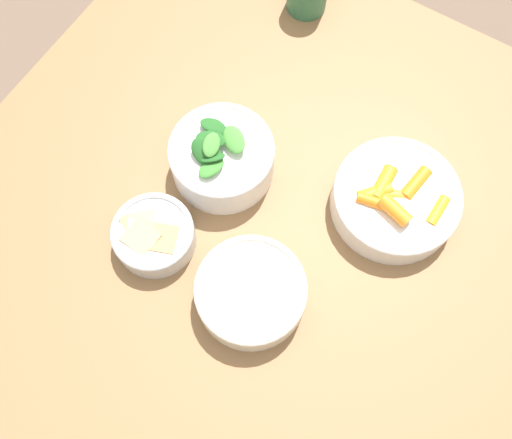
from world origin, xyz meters
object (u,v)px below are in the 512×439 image
(bowl_carrots, at_px, (395,199))
(bowl_beans_hotdog, at_px, (251,293))
(bowl_greens, at_px, (222,157))
(bowl_cookies, at_px, (153,235))

(bowl_carrots, distance_m, bowl_beans_hotdog, 0.26)
(bowl_beans_hotdog, bearing_deg, bowl_carrots, 155.36)
(bowl_greens, xyz_separation_m, bowl_cookies, (0.15, -0.02, -0.01))
(bowl_carrots, height_order, bowl_cookies, bowl_carrots)
(bowl_carrots, xyz_separation_m, bowl_cookies, (0.24, -0.28, -0.00))
(bowl_carrots, distance_m, bowl_greens, 0.27)
(bowl_greens, relative_size, bowl_beans_hotdog, 1.01)
(bowl_carrots, bearing_deg, bowl_beans_hotdog, -24.64)
(bowl_carrots, relative_size, bowl_greens, 1.19)
(bowl_cookies, bearing_deg, bowl_greens, 172.55)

